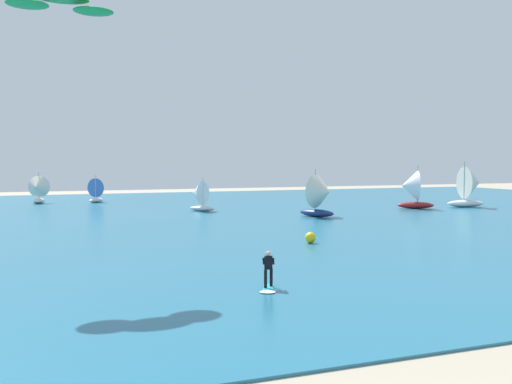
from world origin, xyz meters
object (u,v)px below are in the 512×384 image
object	(u,v)px
sailboat_leading	(471,186)
sailboat_mid_right	(98,190)
sailboat_mid_left	(321,195)
sailboat_far_right	(38,189)
sailboat_heeled_over	(411,189)
sailboat_anchored_offshore	(199,196)
kitesurfer	(268,276)
kite	(61,4)
marker_buoy	(310,238)

from	to	relation	value
sailboat_leading	sailboat_mid_right	size ratio (longest dim) A/B	1.51
sailboat_mid_left	sailboat_far_right	xyz separation A→B (m)	(-26.58, 30.98, -0.32)
sailboat_mid_left	sailboat_far_right	bearing A→B (deg)	130.63
sailboat_heeled_over	sailboat_far_right	xyz separation A→B (m)	(-41.54, 25.47, -0.44)
sailboat_leading	sailboat_far_right	distance (m)	56.38
sailboat_heeled_over	sailboat_anchored_offshore	distance (m)	25.36
sailboat_mid_left	sailboat_heeled_over	xyz separation A→B (m)	(14.96, 5.51, 0.12)
kitesurfer	sailboat_heeled_over	size ratio (longest dim) A/B	0.39
kite	sailboat_mid_left	size ratio (longest dim) A/B	1.10
sailboat_leading	sailboat_heeled_over	xyz separation A→B (m)	(-8.34, 0.81, -0.24)
kitesurfer	sailboat_heeled_over	xyz separation A→B (m)	(32.82, 34.21, 1.74)
kite	sailboat_far_right	world-z (taller)	kite
kite	kitesurfer	bearing A→B (deg)	-42.86
sailboat_mid_left	marker_buoy	world-z (taller)	sailboat_mid_left
sailboat_heeled_over	sailboat_mid_right	distance (m)	42.01
sailboat_heeled_over	sailboat_leading	bearing A→B (deg)	-5.55
kitesurfer	sailboat_mid_left	distance (m)	33.84
kitesurfer	sailboat_mid_left	bearing A→B (deg)	58.11
sailboat_leading	sailboat_anchored_offshore	bearing A→B (deg)	168.32
sailboat_leading	sailboat_heeled_over	distance (m)	8.38
sailboat_leading	kite	bearing A→B (deg)	-152.34
kitesurfer	sailboat_leading	size ratio (longest dim) A/B	0.36
kitesurfer	sailboat_far_right	distance (m)	60.33
marker_buoy	sailboat_far_right	bearing A→B (deg)	109.73
sailboat_anchored_offshore	sailboat_heeled_over	bearing A→B (deg)	-13.70
kite	sailboat_mid_left	world-z (taller)	kite
kite	sailboat_mid_left	distance (m)	35.39
sailboat_mid_left	sailboat_leading	bearing A→B (deg)	11.40
kitesurfer	kite	size ratio (longest dim) A/B	0.38
kite	marker_buoy	bearing A→B (deg)	15.90
sailboat_mid_left	sailboat_mid_right	bearing A→B (deg)	121.40
kite	sailboat_mid_left	bearing A→B (deg)	39.11
kitesurfer	sailboat_far_right	size ratio (longest dim) A/B	0.48
sailboat_heeled_over	kitesurfer	bearing A→B (deg)	-133.81
sailboat_anchored_offshore	sailboat_leading	bearing A→B (deg)	-11.68
kitesurfer	sailboat_mid_right	bearing A→B (deg)	90.81
sailboat_mid_right	marker_buoy	world-z (taller)	sailboat_mid_right
kitesurfer	sailboat_anchored_offshore	size ratio (longest dim) A/B	0.53
sailboat_mid_left	kite	bearing A→B (deg)	-140.89
marker_buoy	kite	bearing A→B (deg)	-164.10
kitesurfer	sailboat_mid_right	distance (m)	59.36
sailboat_leading	sailboat_far_right	world-z (taller)	sailboat_leading
kitesurfer	sailboat_anchored_offshore	world-z (taller)	sailboat_anchored_offshore
sailboat_mid_right	sailboat_far_right	bearing A→B (deg)	177.52
sailboat_mid_right	sailboat_mid_left	bearing A→B (deg)	-58.60
sailboat_heeled_over	sailboat_far_right	bearing A→B (deg)	148.48
sailboat_leading	sailboat_anchored_offshore	distance (m)	33.67
kitesurfer	sailboat_mid_right	xyz separation A→B (m)	(-0.84, 59.34, 1.11)
kitesurfer	sailboat_heeled_over	bearing A→B (deg)	46.19
sailboat_far_right	sailboat_mid_right	xyz separation A→B (m)	(7.88, -0.34, -0.19)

